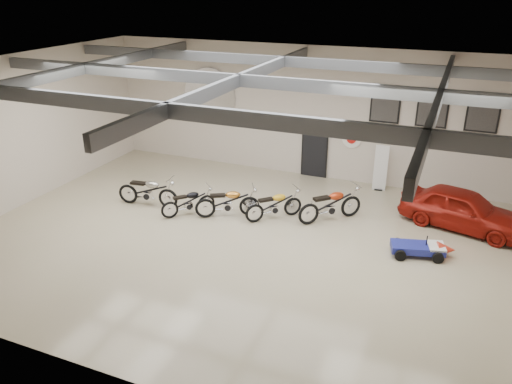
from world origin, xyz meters
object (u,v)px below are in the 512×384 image
at_px(motorcycle_yellow, 274,205).
at_px(vintage_car, 462,209).
at_px(motorcycle_gold, 227,202).
at_px(banner_stand, 381,167).
at_px(motorcycle_black, 188,202).
at_px(motorcycle_red, 330,204).
at_px(motorcycle_silver, 147,191).
at_px(go_kart, 423,246).

distance_m(motorcycle_yellow, vintage_car, 5.85).
bearing_deg(motorcycle_gold, banner_stand, 15.53).
height_order(motorcycle_black, motorcycle_yellow, motorcycle_yellow).
xyz_separation_m(motorcycle_black, motorcycle_red, (4.41, 1.37, 0.11)).
bearing_deg(banner_stand, motorcycle_black, -147.82).
bearing_deg(motorcycle_red, motorcycle_yellow, 154.16).
height_order(motorcycle_silver, vintage_car, vintage_car).
relative_size(motorcycle_red, go_kart, 1.24).
bearing_deg(motorcycle_yellow, motorcycle_silver, 143.86).
relative_size(go_kart, vintage_car, 0.48).
bearing_deg(motorcycle_black, go_kart, -46.12).
height_order(banner_stand, vintage_car, banner_stand).
relative_size(banner_stand, motorcycle_silver, 0.83).
bearing_deg(banner_stand, motorcycle_gold, -142.75).
bearing_deg(vintage_car, motorcycle_silver, 117.72).
bearing_deg(go_kart, motorcycle_silver, 165.67).
bearing_deg(motorcycle_black, motorcycle_yellow, -31.16).
distance_m(motorcycle_yellow, motorcycle_red, 1.80).
bearing_deg(go_kart, motorcycle_yellow, 157.75).
distance_m(banner_stand, go_kart, 4.81).
height_order(banner_stand, motorcycle_red, banner_stand).
xyz_separation_m(motorcycle_gold, vintage_car, (7.06, 2.08, 0.10)).
height_order(banner_stand, motorcycle_black, banner_stand).
relative_size(motorcycle_silver, motorcycle_red, 0.97).
height_order(motorcycle_silver, motorcycle_yellow, motorcycle_silver).
relative_size(motorcycle_silver, go_kart, 1.20).
relative_size(motorcycle_black, motorcycle_red, 0.81).
bearing_deg(motorcycle_gold, motorcycle_red, -11.60).
relative_size(banner_stand, motorcycle_black, 0.98).
height_order(motorcycle_yellow, vintage_car, vintage_car).
distance_m(motorcycle_black, go_kart, 7.41).
distance_m(banner_stand, motorcycle_black, 7.09).
xyz_separation_m(motorcycle_silver, vintage_car, (9.95, 2.34, 0.08)).
height_order(motorcycle_gold, motorcycle_yellow, motorcycle_gold).
relative_size(motorcycle_yellow, motorcycle_red, 0.88).
bearing_deg(go_kart, motorcycle_black, 166.59).
distance_m(motorcycle_silver, motorcycle_gold, 2.90).
height_order(motorcycle_silver, motorcycle_red, motorcycle_red).
relative_size(motorcycle_silver, motorcycle_yellow, 1.11).
bearing_deg(motorcycle_red, vintage_car, -29.24).
relative_size(motorcycle_black, motorcycle_gold, 0.87).
bearing_deg(motorcycle_silver, vintage_car, 5.84).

